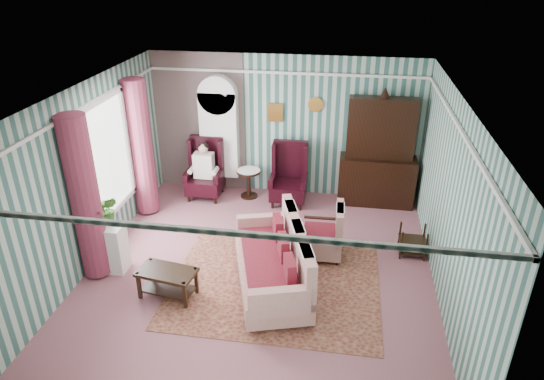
% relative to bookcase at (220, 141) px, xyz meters
% --- Properties ---
extents(floor, '(6.00, 6.00, 0.00)m').
position_rel_bookcase_xyz_m(floor, '(1.35, -2.84, -1.12)').
color(floor, '#8C515D').
rests_on(floor, ground).
extents(room_shell, '(5.53, 6.02, 2.91)m').
position_rel_bookcase_xyz_m(room_shell, '(0.73, -2.66, 0.89)').
color(room_shell, '#335E56').
rests_on(room_shell, ground).
extents(bookcase, '(0.80, 0.28, 2.24)m').
position_rel_bookcase_xyz_m(bookcase, '(0.00, 0.00, 0.00)').
color(bookcase, white).
rests_on(bookcase, floor).
extents(dresser_hutch, '(1.50, 0.56, 2.36)m').
position_rel_bookcase_xyz_m(dresser_hutch, '(3.25, -0.12, 0.06)').
color(dresser_hutch, black).
rests_on(dresser_hutch, floor).
extents(wingback_left, '(0.76, 0.80, 1.25)m').
position_rel_bookcase_xyz_m(wingback_left, '(-0.25, -0.39, -0.50)').
color(wingback_left, black).
rests_on(wingback_left, floor).
extents(wingback_right, '(0.76, 0.80, 1.25)m').
position_rel_bookcase_xyz_m(wingback_right, '(1.50, -0.39, -0.50)').
color(wingback_right, black).
rests_on(wingback_right, floor).
extents(seated_woman, '(0.44, 0.40, 1.18)m').
position_rel_bookcase_xyz_m(seated_woman, '(-0.25, -0.39, -0.53)').
color(seated_woman, white).
rests_on(seated_woman, floor).
extents(round_side_table, '(0.50, 0.50, 0.60)m').
position_rel_bookcase_xyz_m(round_side_table, '(0.65, -0.24, -0.82)').
color(round_side_table, black).
rests_on(round_side_table, floor).
extents(nest_table, '(0.45, 0.38, 0.54)m').
position_rel_bookcase_xyz_m(nest_table, '(3.82, -1.94, -0.85)').
color(nest_table, black).
rests_on(nest_table, floor).
extents(plant_stand, '(0.55, 0.35, 0.80)m').
position_rel_bookcase_xyz_m(plant_stand, '(-1.05, -3.14, -0.72)').
color(plant_stand, white).
rests_on(plant_stand, floor).
extents(rug, '(3.20, 2.60, 0.01)m').
position_rel_bookcase_xyz_m(rug, '(1.65, -3.14, -1.11)').
color(rug, '#511B22').
rests_on(rug, floor).
extents(sofa, '(1.57, 2.34, 1.02)m').
position_rel_bookcase_xyz_m(sofa, '(1.60, -3.20, -0.61)').
color(sofa, '#BFAD94').
rests_on(sofa, floor).
extents(floral_armchair, '(0.79, 0.79, 0.91)m').
position_rel_bookcase_xyz_m(floral_armchair, '(2.29, -2.19, -0.66)').
color(floral_armchair, '#C3B597').
rests_on(floral_armchair, floor).
extents(coffee_table, '(0.92, 0.59, 0.45)m').
position_rel_bookcase_xyz_m(coffee_table, '(0.11, -3.65, -0.90)').
color(coffee_table, black).
rests_on(coffee_table, floor).
extents(potted_plant_a, '(0.40, 0.36, 0.39)m').
position_rel_bookcase_xyz_m(potted_plant_a, '(-1.07, -3.23, -0.13)').
color(potted_plant_a, '#2C5A1C').
rests_on(potted_plant_a, plant_stand).
extents(potted_plant_b, '(0.28, 0.25, 0.45)m').
position_rel_bookcase_xyz_m(potted_plant_b, '(-1.00, -2.99, -0.09)').
color(potted_plant_b, '#1B4C18').
rests_on(potted_plant_b, plant_stand).
extents(potted_plant_c, '(0.26, 0.26, 0.37)m').
position_rel_bookcase_xyz_m(potted_plant_c, '(-1.09, -3.03, -0.13)').
color(potted_plant_c, '#1A551F').
rests_on(potted_plant_c, plant_stand).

